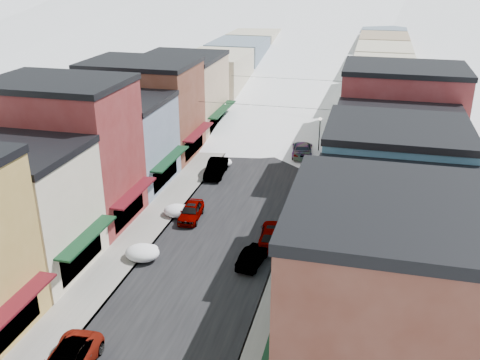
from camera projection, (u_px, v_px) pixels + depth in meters
The scene contains 34 objects.
road at pixel (293, 113), 79.97m from camera, with size 10.00×160.00×0.01m, color black.
sidewalk_left at pixel (250, 110), 81.41m from camera, with size 3.20×160.00×0.15m, color gray.
sidewalk_right at pixel (338, 115), 78.47m from camera, with size 3.20×160.00×0.15m, color gray.
curb_left at pixel (260, 110), 81.07m from camera, with size 0.10×160.00×0.15m, color slate.
curb_right at pixel (327, 115), 78.82m from camera, with size 0.10×160.00×0.15m, color slate.
bldg_l_cream at pixel (15, 209), 38.54m from camera, with size 11.30×8.20×9.50m.
bldg_l_brick_near at pixel (65, 152), 45.24m from camera, with size 12.30×8.20×12.50m.
bldg_l_grayblue at pixel (117, 142), 53.41m from camera, with size 11.30×9.20×9.00m.
bldg_l_brick_far at pixel (143, 108), 61.31m from camera, with size 13.30×9.20×11.00m.
bldg_l_tan at pixel (181, 93), 70.24m from camera, with size 11.30×11.20×10.00m.
bldg_r_brick_near at pixel (411, 333), 23.46m from camera, with size 12.30×9.20×12.50m.
bldg_r_green at pixel (392, 258), 32.21m from camera, with size 11.30×9.20×9.50m.
bldg_r_blue at pixel (391, 192), 40.08m from camera, with size 11.30×9.20×10.50m.
bldg_r_cream at pixel (395, 161), 48.32m from camera, with size 12.30×9.20×9.00m.
bldg_r_brick_far at pixel (400, 121), 55.78m from camera, with size 13.30×9.20×11.50m.
bldg_r_tan at pixel (388, 106), 65.35m from camera, with size 11.30×11.20×9.50m.
distant_blocks at pixel (313, 60), 99.03m from camera, with size 34.00×55.00×8.00m.
overhead_cables at pixel (280, 91), 66.39m from camera, with size 16.40×15.04×0.04m.
car_silver_sedan at pixel (191, 211), 47.33m from camera, with size 1.71×4.26×1.45m, color #979A9F.
car_dark_hatch at pixel (216, 168), 56.87m from camera, with size 1.76×5.04×1.66m, color black.
car_silver_wagon at pixel (258, 122), 73.01m from camera, with size 2.22×5.46×1.58m, color #A9ADB2.
car_green_sedan at pixel (253, 256), 40.34m from camera, with size 1.40×4.02×1.33m, color black.
car_gray_suv at pixel (272, 234), 43.22m from camera, with size 1.99×4.93×1.68m, color #9FA3A8.
car_black_sedan at pixel (302, 149), 62.40m from camera, with size 2.34×5.74×1.67m, color black.
car_lane_silver at pixel (267, 124), 72.24m from camera, with size 1.64×4.07×1.39m, color gray.
car_lane_white at pixel (303, 100), 84.72m from camera, with size 2.21×4.80×1.33m, color silver.
parking_sign at pixel (274, 285), 35.63m from camera, with size 0.06×0.28×2.03m.
trash_can at pixel (277, 297), 35.48m from camera, with size 0.61×0.61×1.04m.
streetlamp_near at pixel (305, 190), 46.64m from camera, with size 0.34×0.34×4.13m.
streetlamp_far at pixel (320, 131), 61.69m from camera, with size 0.37×0.37×4.49m.
planter_far at pixel (292, 305), 35.07m from camera, with size 0.33×0.33×0.59m, color #265327.
snow_pile_near at pixel (143, 252), 41.10m from camera, with size 2.68×2.85×1.13m.
snow_pile_mid at pixel (178, 211), 48.02m from camera, with size 2.45×2.71×1.04m.
snow_pile_far at pixel (223, 162), 59.54m from camera, with size 2.10×2.49×0.89m.
Camera 1 is at (11.01, -17.31, 21.51)m, focal length 40.00 mm.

